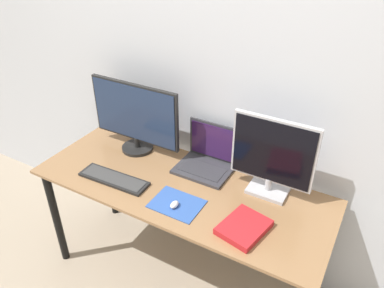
{
  "coord_description": "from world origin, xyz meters",
  "views": [
    {
      "loc": [
        0.86,
        -1.06,
        2.03
      ],
      "look_at": [
        0.01,
        0.43,
        0.96
      ],
      "focal_mm": 35.0,
      "sensor_mm": 36.0,
      "label": 1
    }
  ],
  "objects": [
    {
      "name": "monitor_right",
      "position": [
        0.44,
        0.5,
        0.98
      ],
      "size": [
        0.43,
        0.15,
        0.44
      ],
      "color": "#B2B2B7",
      "rests_on": "desk"
    },
    {
      "name": "laptop",
      "position": [
        0.05,
        0.55,
        0.81
      ],
      "size": [
        0.31,
        0.25,
        0.25
      ],
      "color": "#333338",
      "rests_on": "desk"
    },
    {
      "name": "desk",
      "position": [
        0.0,
        0.32,
        0.64
      ],
      "size": [
        1.66,
        0.64,
        0.75
      ],
      "color": "olive",
      "rests_on": "ground_plane"
    },
    {
      "name": "keyboard",
      "position": [
        -0.35,
        0.17,
        0.76
      ],
      "size": [
        0.42,
        0.14,
        0.02
      ],
      "color": "black",
      "rests_on": "desk"
    },
    {
      "name": "wall_back",
      "position": [
        0.0,
        0.7,
        1.25
      ],
      "size": [
        7.0,
        0.05,
        2.5
      ],
      "color": "silver",
      "rests_on": "ground_plane"
    },
    {
      "name": "mouse",
      "position": [
        0.07,
        0.15,
        0.77
      ],
      "size": [
        0.04,
        0.06,
        0.03
      ],
      "color": "silver",
      "rests_on": "mousepad"
    },
    {
      "name": "monitor_left",
      "position": [
        -0.42,
        0.5,
        0.98
      ],
      "size": [
        0.6,
        0.2,
        0.44
      ],
      "color": "black",
      "rests_on": "desk"
    },
    {
      "name": "mousepad",
      "position": [
        0.07,
        0.17,
        0.75
      ],
      "size": [
        0.26,
        0.2,
        0.0
      ],
      "color": "#2D519E",
      "rests_on": "desk"
    },
    {
      "name": "book",
      "position": [
        0.44,
        0.18,
        0.77
      ],
      "size": [
        0.23,
        0.27,
        0.03
      ],
      "color": "red",
      "rests_on": "desk"
    }
  ]
}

